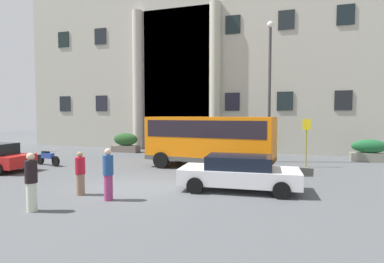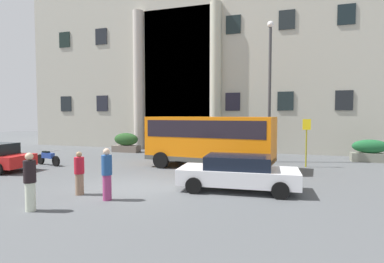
# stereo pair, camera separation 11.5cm
# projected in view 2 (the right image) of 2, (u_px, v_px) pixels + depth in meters

# --- Properties ---
(ground_plane) EXTENTS (80.00, 64.00, 0.12)m
(ground_plane) POSITION_uv_depth(u_px,v_px,m) (128.00, 189.00, 12.35)
(ground_plane) COLOR #4D5052
(office_building_facade) EXTENTS (34.70, 9.70, 18.08)m
(office_building_facade) POSITION_uv_depth(u_px,v_px,m) (220.00, 50.00, 28.46)
(office_building_facade) COLOR #AFAC9C
(office_building_facade) RESTS_ON ground_plane
(orange_minibus) EXTENTS (7.16, 3.12, 2.84)m
(orange_minibus) POSITION_uv_depth(u_px,v_px,m) (210.00, 138.00, 16.87)
(orange_minibus) COLOR orange
(orange_minibus) RESTS_ON ground_plane
(bus_stop_sign) EXTENTS (0.44, 0.08, 2.72)m
(bus_stop_sign) POSITION_uv_depth(u_px,v_px,m) (306.00, 138.00, 17.08)
(bus_stop_sign) COLOR #97911A
(bus_stop_sign) RESTS_ON ground_plane
(hedge_planter_far_west) EXTENTS (2.15, 0.87, 1.52)m
(hedge_planter_far_west) POSITION_uv_depth(u_px,v_px,m) (126.00, 143.00, 24.05)
(hedge_planter_far_west) COLOR #6D6158
(hedge_planter_far_west) RESTS_ON ground_plane
(hedge_planter_east) EXTENTS (2.18, 0.77, 1.40)m
(hedge_planter_east) POSITION_uv_depth(u_px,v_px,m) (370.00, 151.00, 19.05)
(hedge_planter_east) COLOR slate
(hedge_planter_east) RESTS_ON ground_plane
(hedge_planter_entrance_right) EXTENTS (1.76, 0.90, 1.72)m
(hedge_planter_entrance_right) POSITION_uv_depth(u_px,v_px,m) (248.00, 145.00, 21.45)
(hedge_planter_entrance_right) COLOR slate
(hedge_planter_entrance_right) RESTS_ON ground_plane
(hedge_planter_entrance_left) EXTENTS (1.76, 0.72, 1.63)m
(hedge_planter_entrance_left) POSITION_uv_depth(u_px,v_px,m) (207.00, 144.00, 22.53)
(hedge_planter_entrance_left) COLOR slate
(hedge_planter_entrance_left) RESTS_ON ground_plane
(parked_hatchback_near) EXTENTS (4.71, 2.30, 1.37)m
(parked_hatchback_near) POSITION_uv_depth(u_px,v_px,m) (238.00, 172.00, 11.89)
(parked_hatchback_near) COLOR white
(parked_hatchback_near) RESTS_ON ground_plane
(motorcycle_far_end) EXTENTS (2.01, 0.69, 0.89)m
(motorcycle_far_end) POSITION_uv_depth(u_px,v_px,m) (48.00, 157.00, 17.77)
(motorcycle_far_end) COLOR black
(motorcycle_far_end) RESTS_ON ground_plane
(pedestrian_man_red_shirt) EXTENTS (0.36, 0.36, 1.61)m
(pedestrian_man_red_shirt) POSITION_uv_depth(u_px,v_px,m) (79.00, 173.00, 11.22)
(pedestrian_man_red_shirt) COLOR #866850
(pedestrian_man_red_shirt) RESTS_ON ground_plane
(pedestrian_man_crossing) EXTENTS (0.36, 0.36, 1.81)m
(pedestrian_man_crossing) POSITION_uv_depth(u_px,v_px,m) (30.00, 181.00, 9.31)
(pedestrian_man_crossing) COLOR beige
(pedestrian_man_crossing) RESTS_ON ground_plane
(pedestrian_woman_dark_dress) EXTENTS (0.36, 0.36, 1.81)m
(pedestrian_woman_dark_dress) POSITION_uv_depth(u_px,v_px,m) (107.00, 174.00, 10.51)
(pedestrian_woman_dark_dress) COLOR #983569
(pedestrian_woman_dark_dress) RESTS_ON ground_plane
(lamppost_plaza_centre) EXTENTS (0.40, 0.40, 8.70)m
(lamppost_plaza_centre) POSITION_uv_depth(u_px,v_px,m) (270.00, 82.00, 18.79)
(lamppost_plaza_centre) COLOR #363639
(lamppost_plaza_centre) RESTS_ON ground_plane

